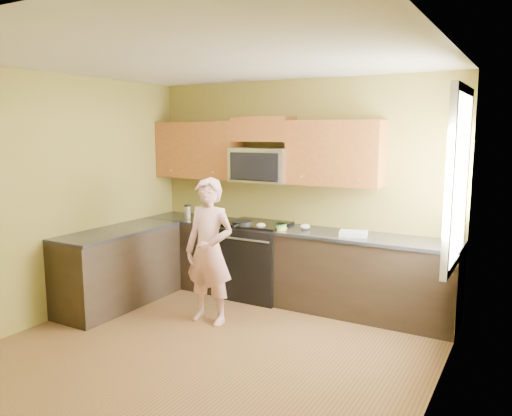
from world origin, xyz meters
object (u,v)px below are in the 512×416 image
Objects in this scene: woman at (209,251)px; microwave at (262,182)px; stove at (257,260)px; frying_pan at (242,226)px; butter_tub at (281,230)px; travel_mug at (188,218)px.

microwave is at bearing 86.75° from woman.
frying_pan is (-0.06, -0.26, 0.47)m from stove.
frying_pan is at bearing 90.38° from woman.
stove is at bearing 161.22° from butter_tub.
travel_mug is (-1.45, 0.10, -0.00)m from butter_tub.
microwave is at bearing 71.36° from frying_pan.
woman is 12.34× the size of butter_tub.
butter_tub is 0.71× the size of travel_mug.
woman is at bearing -91.81° from microwave.
butter_tub is (0.40, -0.26, -0.53)m from microwave.
woman is at bearing -98.09° from frying_pan.
woman is 8.76× the size of travel_mug.
stove is 1.14m from travel_mug.
microwave is at bearing 90.00° from stove.
stove is 7.39× the size of butter_tub.
woman reaches higher than stove.
woman is 0.96m from butter_tub.
frying_pan reaches higher than butter_tub.
stove is 5.25× the size of travel_mug.
butter_tub is at bearing 61.17° from woman.
frying_pan is at bearing -165.76° from butter_tub.
frying_pan is at bearing -98.73° from microwave.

